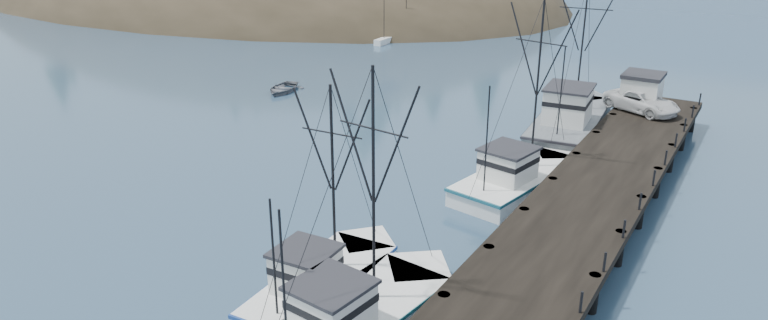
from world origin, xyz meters
TOP-DOWN VIEW (x-y plane):
  - ground at (0.00, 0.00)m, footprint 400.00×400.00m
  - pier at (14.00, 16.00)m, footprint 6.00×44.00m
  - headland at (-74.95, 78.61)m, footprint 134.80×78.00m
  - moored_sailboats at (-27.77, 57.32)m, footprint 14.19×16.15m
  - trawler_near at (8.14, -0.83)m, footprint 5.25×12.27m
  - trawler_mid at (5.22, 0.76)m, footprint 3.96×10.68m
  - trawler_far at (8.72, 17.98)m, footprint 5.96×12.56m
  - work_vessel at (8.47, 29.88)m, footprint 5.79×15.44m
  - pier_shed at (12.78, 34.00)m, footprint 3.00×3.20m
  - pickup_truck at (13.11, 32.77)m, footprint 6.60×4.98m
  - motorboat at (-19.51, 28.35)m, footprint 4.37×5.36m

SIDE VIEW (x-z plane):
  - headland at x=-74.95m, z-range -30.05..20.95m
  - ground at x=0.00m, z-range 0.00..0.00m
  - motorboat at x=-19.51m, z-range -0.49..0.49m
  - moored_sailboats at x=-27.77m, z-range -2.84..3.51m
  - trawler_mid at x=5.22m, z-range -4.52..6.15m
  - trawler_near at x=8.14m, z-range -5.29..6.93m
  - trawler_far at x=8.72m, z-range -5.48..7.12m
  - work_vessel at x=8.47m, z-range -5.22..7.67m
  - pier at x=14.00m, z-range 0.69..2.69m
  - pickup_truck at x=13.11m, z-range 2.00..3.66m
  - pier_shed at x=12.78m, z-range 2.02..4.82m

